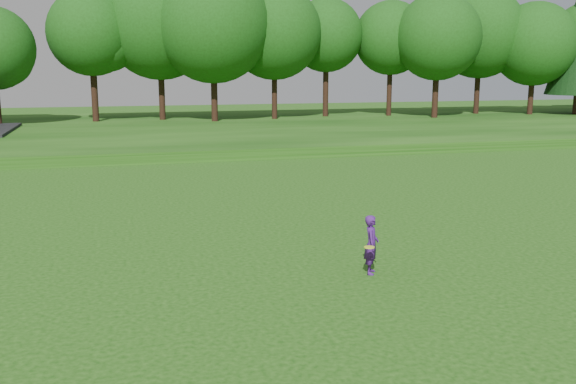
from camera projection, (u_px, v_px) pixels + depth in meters
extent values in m
plane|color=#143F0C|center=(343.00, 271.00, 15.69)|extent=(140.00, 140.00, 0.00)
cube|color=#143F0C|center=(188.00, 129.00, 47.85)|extent=(130.00, 30.00, 0.60)
cube|color=gray|center=(217.00, 159.00, 34.64)|extent=(130.00, 1.60, 0.04)
imported|color=#471972|center=(371.00, 245.00, 15.39)|extent=(0.53, 0.62, 1.44)
cylinder|color=yellow|center=(369.00, 247.00, 14.81)|extent=(0.24, 0.25, 0.03)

